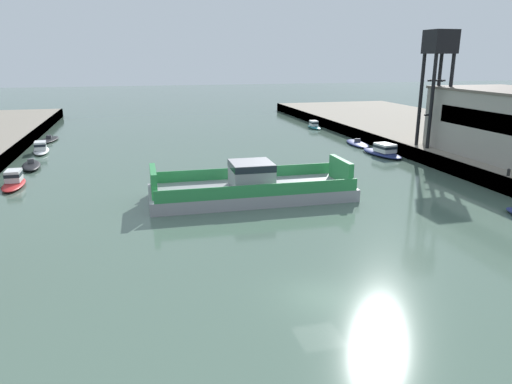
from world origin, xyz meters
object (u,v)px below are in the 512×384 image
(moored_boat_near_right, at_px, (357,143))
(moored_boat_mid_left, at_px, (49,140))
(moored_boat_mid_right, at_px, (314,125))
(chain_ferry, at_px, (251,187))
(moored_boat_upstream_b, at_px, (14,181))
(crane_tower, at_px, (439,57))
(moored_boat_near_left, at_px, (41,148))
(moored_boat_upstream_a, at_px, (383,151))
(moored_boat_far_left, at_px, (31,165))

(moored_boat_near_right, distance_m, moored_boat_mid_left, 47.50)
(moored_boat_mid_right, bearing_deg, chain_ferry, -118.18)
(chain_ferry, height_order, moored_boat_upstream_b, chain_ferry)
(moored_boat_mid_right, bearing_deg, moored_boat_upstream_b, -145.30)
(chain_ferry, distance_m, moored_boat_upstream_b, 24.52)
(moored_boat_upstream_b, relative_size, crane_tower, 0.42)
(moored_boat_near_left, relative_size, crane_tower, 0.47)
(moored_boat_near_left, relative_size, moored_boat_mid_left, 0.98)
(moored_boat_mid_left, relative_size, moored_boat_mid_right, 1.33)
(moored_boat_upstream_a, bearing_deg, moored_boat_far_left, 175.05)
(moored_boat_far_left, height_order, moored_boat_upstream_b, moored_boat_upstream_b)
(moored_boat_upstream_a, bearing_deg, crane_tower, -35.16)
(chain_ferry, bearing_deg, moored_boat_mid_left, 121.53)
(moored_boat_upstream_b, bearing_deg, moored_boat_mid_right, 34.70)
(moored_boat_near_left, height_order, moored_boat_mid_left, moored_boat_near_left)
(moored_boat_near_right, distance_m, moored_boat_upstream_a, 8.16)
(moored_boat_mid_left, relative_size, moored_boat_upstream_a, 0.85)
(chain_ferry, distance_m, crane_tower, 30.90)
(moored_boat_upstream_b, bearing_deg, chain_ferry, -24.03)
(moored_boat_near_right, bearing_deg, moored_boat_far_left, -174.38)
(moored_boat_upstream_b, height_order, crane_tower, crane_tower)
(moored_boat_near_left, height_order, crane_tower, crane_tower)
(chain_ferry, bearing_deg, moored_boat_mid_right, 61.82)
(moored_boat_mid_right, relative_size, moored_boat_far_left, 0.82)
(moored_boat_far_left, height_order, moored_boat_upstream_a, moored_boat_upstream_a)
(moored_boat_near_right, bearing_deg, moored_boat_upstream_a, -91.79)
(chain_ferry, height_order, moored_boat_mid_left, chain_ferry)
(moored_boat_near_right, relative_size, moored_boat_mid_left, 1.06)
(moored_boat_near_right, relative_size, moored_boat_upstream_b, 1.21)
(moored_boat_near_left, distance_m, moored_boat_upstream_a, 46.37)
(moored_boat_far_left, bearing_deg, moored_boat_mid_right, 26.54)
(moored_boat_mid_left, height_order, moored_boat_upstream_b, moored_boat_upstream_b)
(moored_boat_upstream_b, xyz_separation_m, crane_tower, (48.67, 1.44, 12.03))
(moored_boat_mid_right, bearing_deg, moored_boat_far_left, -153.46)
(moored_boat_mid_right, relative_size, crane_tower, 0.36)
(moored_boat_mid_left, relative_size, crane_tower, 0.48)
(moored_boat_far_left, height_order, crane_tower, crane_tower)
(chain_ferry, height_order, moored_boat_near_left, chain_ferry)
(chain_ferry, distance_m, moored_boat_far_left, 29.02)
(moored_boat_mid_right, bearing_deg, moored_boat_upstream_a, -90.31)
(moored_boat_mid_right, bearing_deg, moored_boat_near_right, -89.63)
(chain_ferry, height_order, moored_boat_upstream_a, chain_ferry)
(moored_boat_far_left, distance_m, moored_boat_upstream_a, 44.06)
(moored_boat_far_left, distance_m, crane_tower, 50.64)
(moored_boat_mid_left, xyz_separation_m, moored_boat_upstream_b, (0.85, -27.91, 0.40))
(moored_boat_upstream_a, xyz_separation_m, crane_tower, (4.71, -3.32, 12.02))
(moored_boat_near_right, relative_size, moored_boat_far_left, 1.16)
(moored_boat_upstream_b, bearing_deg, crane_tower, 1.69)
(moored_boat_mid_left, bearing_deg, crane_tower, -28.12)
(moored_boat_far_left, xyz_separation_m, crane_tower, (48.60, -7.12, 12.34))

